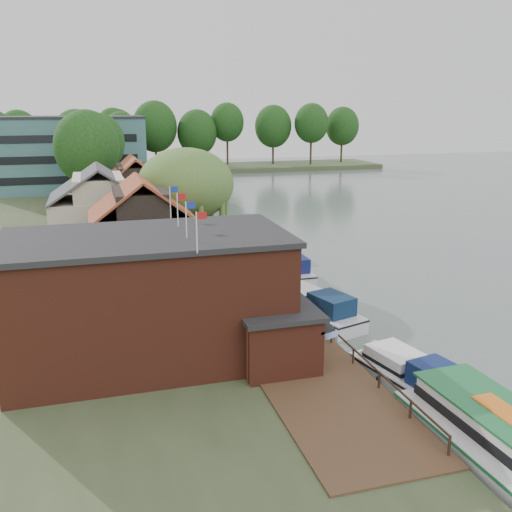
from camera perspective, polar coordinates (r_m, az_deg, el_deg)
ground at (r=39.58m, az=13.43°, el=-7.88°), size 260.00×260.00×0.00m
quay_deck at (r=45.08m, az=-1.74°, el=-3.21°), size 6.00×50.00×0.10m
quay_rail at (r=46.11m, az=1.36°, el=-2.20°), size 0.20×49.00×1.00m
pub at (r=32.57m, az=-7.17°, el=-3.84°), size 20.00×11.00×7.30m
hotel_block at (r=101.88m, az=-18.31°, el=9.70°), size 25.40×12.40×12.30m
cottage_a at (r=46.70m, az=-11.37°, el=2.48°), size 8.60×7.60×8.50m
cottage_b at (r=56.37m, az=-15.34°, el=4.35°), size 9.60×8.60×8.50m
cottage_c at (r=65.42m, az=-12.01°, el=5.95°), size 7.60×7.60×8.50m
willow at (r=51.92m, az=-6.97°, el=4.98°), size 8.60×8.60×10.43m
umbrella_0 at (r=32.09m, az=6.26°, el=-8.62°), size 2.26×2.26×2.38m
umbrella_1 at (r=34.55m, az=2.67°, el=-6.79°), size 2.01×2.01×2.38m
umbrella_2 at (r=38.37m, az=1.64°, el=-4.54°), size 2.08×2.08×2.38m
umbrella_3 at (r=40.43m, az=0.31°, el=-3.50°), size 2.42×2.42×2.38m
umbrella_4 at (r=42.87m, az=-0.57°, el=-2.43°), size 2.08×2.08×2.38m
cruiser_0 at (r=32.22m, az=15.55°, el=-11.27°), size 4.92×9.85×2.26m
cruiser_1 at (r=41.38m, az=5.89°, el=-4.78°), size 5.79×10.22×2.35m
cruiser_2 at (r=51.51m, az=3.08°, el=-0.80°), size 3.15×9.50×2.28m
cruiser_3 at (r=60.88m, az=0.09°, el=1.88°), size 4.50×11.18×2.69m
swan at (r=27.77m, az=19.09°, el=-18.29°), size 0.44×0.44×0.44m
bank_tree_0 at (r=73.78m, az=-16.44°, el=8.64°), size 7.87×7.87×13.57m
bank_tree_1 at (r=80.98m, az=-15.29°, el=9.05°), size 6.79×6.79×13.08m
bank_tree_2 at (r=91.27m, az=-16.50°, el=9.64°), size 7.30×7.30×13.33m
bank_tree_3 at (r=110.63m, az=-13.28°, el=10.57°), size 6.45×6.45×12.93m
bank_tree_4 at (r=118.45m, az=-13.99°, el=10.94°), size 6.61×6.61×13.58m
bank_tree_5 at (r=124.65m, az=-15.34°, el=10.79°), size 8.98×8.98×12.53m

